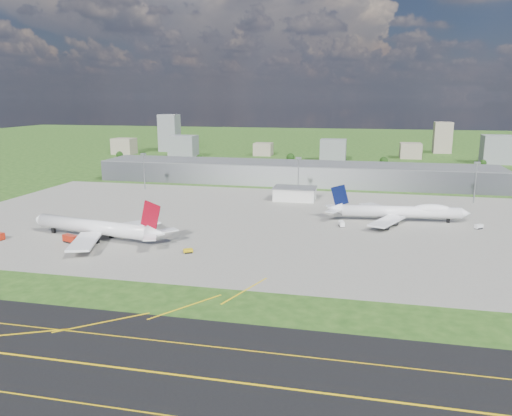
% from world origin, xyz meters
% --- Properties ---
extents(ground, '(1400.00, 1400.00, 0.00)m').
position_xyz_m(ground, '(0.00, 150.00, 0.00)').
color(ground, '#244916').
rests_on(ground, ground).
extents(taxiway, '(1400.00, 60.00, 0.06)m').
position_xyz_m(taxiway, '(0.00, -110.00, 0.03)').
color(taxiway, black).
rests_on(taxiway, ground).
extents(apron, '(360.00, 190.00, 0.08)m').
position_xyz_m(apron, '(10.00, 40.00, 0.04)').
color(apron, gray).
rests_on(apron, ground).
extents(terminal, '(300.00, 42.00, 15.00)m').
position_xyz_m(terminal, '(0.00, 165.00, 7.50)').
color(terminal, gray).
rests_on(terminal, ground).
extents(ops_building, '(26.00, 16.00, 8.00)m').
position_xyz_m(ops_building, '(10.00, 100.00, 4.00)').
color(ops_building, silver).
rests_on(ops_building, ground).
extents(mast_west, '(3.50, 2.00, 25.90)m').
position_xyz_m(mast_west, '(-100.00, 115.00, 17.71)').
color(mast_west, gray).
rests_on(mast_west, ground).
extents(mast_center, '(3.50, 2.00, 25.90)m').
position_xyz_m(mast_center, '(10.00, 115.00, 17.71)').
color(mast_center, gray).
rests_on(mast_center, ground).
extents(mast_east, '(3.50, 2.00, 25.90)m').
position_xyz_m(mast_east, '(120.00, 115.00, 17.71)').
color(mast_east, gray).
rests_on(mast_east, ground).
extents(airliner_red_twin, '(75.95, 58.39, 20.97)m').
position_xyz_m(airliner_red_twin, '(-66.10, -9.12, 5.59)').
color(airliner_red_twin, white).
rests_on(airliner_red_twin, ground).
extents(airliner_blue_quad, '(74.01, 57.80, 19.32)m').
position_xyz_m(airliner_blue_quad, '(72.44, 56.48, 5.37)').
color(airliner_blue_quad, white).
rests_on(airliner_blue_quad, ground).
extents(fire_truck, '(8.45, 5.49, 3.51)m').
position_xyz_m(fire_truck, '(-75.65, -16.56, 1.75)').
color(fire_truck, '#A31D0B').
rests_on(fire_truck, ground).
extents(tug_yellow, '(4.41, 3.92, 1.88)m').
position_xyz_m(tug_yellow, '(-18.40, -19.80, 0.98)').
color(tug_yellow, gold).
rests_on(tug_yellow, ground).
extents(van_white_near, '(3.51, 5.70, 2.68)m').
position_xyz_m(van_white_near, '(42.74, 39.01, 1.35)').
color(van_white_near, white).
rests_on(van_white_near, ground).
extents(van_white_far, '(4.70, 4.39, 2.31)m').
position_xyz_m(van_white_far, '(110.01, 49.07, 1.17)').
color(van_white_far, white).
rests_on(van_white_far, ground).
extents(bldg_far_w, '(24.00, 20.00, 18.00)m').
position_xyz_m(bldg_far_w, '(-220.00, 320.00, 9.00)').
color(bldg_far_w, gray).
rests_on(bldg_far_w, ground).
extents(bldg_w, '(28.00, 22.00, 24.00)m').
position_xyz_m(bldg_w, '(-140.00, 300.00, 12.00)').
color(bldg_w, slate).
rests_on(bldg_w, ground).
extents(bldg_cw, '(20.00, 18.00, 14.00)m').
position_xyz_m(bldg_cw, '(-60.00, 340.00, 7.00)').
color(bldg_cw, gray).
rests_on(bldg_cw, ground).
extents(bldg_c, '(26.00, 20.00, 22.00)m').
position_xyz_m(bldg_c, '(20.00, 310.00, 11.00)').
color(bldg_c, slate).
rests_on(bldg_c, ground).
extents(bldg_ce, '(22.00, 24.00, 16.00)m').
position_xyz_m(bldg_ce, '(100.00, 350.00, 8.00)').
color(bldg_ce, gray).
rests_on(bldg_ce, ground).
extents(bldg_e, '(30.00, 22.00, 28.00)m').
position_xyz_m(bldg_e, '(180.00, 320.00, 14.00)').
color(bldg_e, slate).
rests_on(bldg_e, ground).
extents(bldg_tall_w, '(22.00, 20.00, 44.00)m').
position_xyz_m(bldg_tall_w, '(-180.00, 360.00, 22.00)').
color(bldg_tall_w, slate).
rests_on(bldg_tall_w, ground).
extents(bldg_tall_e, '(20.00, 18.00, 36.00)m').
position_xyz_m(bldg_tall_e, '(140.00, 410.00, 18.00)').
color(bldg_tall_e, gray).
rests_on(bldg_tall_e, ground).
extents(tree_far_w, '(7.20, 7.20, 8.80)m').
position_xyz_m(tree_far_w, '(-200.00, 270.00, 5.18)').
color(tree_far_w, '#382314').
rests_on(tree_far_w, ground).
extents(tree_w, '(6.75, 6.75, 8.25)m').
position_xyz_m(tree_w, '(-110.00, 265.00, 4.86)').
color(tree_w, '#382314').
rests_on(tree_w, ground).
extents(tree_c, '(8.10, 8.10, 9.90)m').
position_xyz_m(tree_c, '(-20.00, 280.00, 5.84)').
color(tree_c, '#382314').
rests_on(tree_c, ground).
extents(tree_e, '(7.65, 7.65, 9.35)m').
position_xyz_m(tree_e, '(70.00, 275.00, 5.51)').
color(tree_e, '#382314').
rests_on(tree_e, ground).
extents(tree_far_e, '(6.30, 6.30, 7.70)m').
position_xyz_m(tree_far_e, '(160.00, 285.00, 4.53)').
color(tree_far_e, '#382314').
rests_on(tree_far_e, ground).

